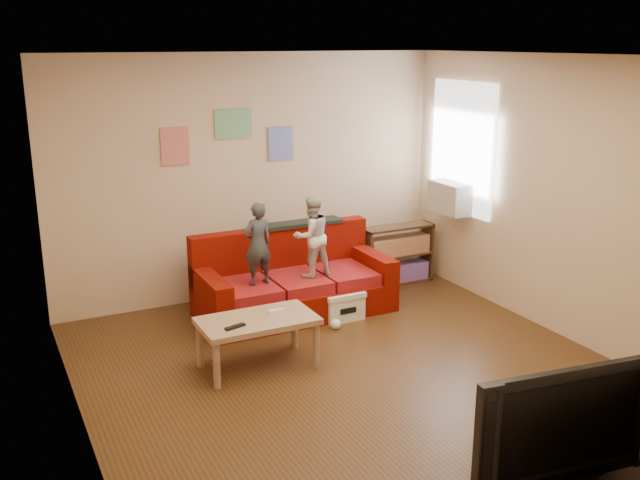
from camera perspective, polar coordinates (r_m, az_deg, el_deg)
name	(u,v)px	position (r m, az deg, el deg)	size (l,w,h in m)	color
room_shell	(364,228)	(5.77, 3.55, 0.95)	(4.52, 5.02, 2.72)	#4E3015
sofa	(292,284)	(7.63, -2.23, -3.56)	(2.04, 0.94, 0.90)	#720C03
child_a	(258,244)	(7.15, -5.01, -0.31)	(0.31, 0.20, 0.85)	#32393C
child_b	(312,236)	(7.38, -0.68, 0.33)	(0.42, 0.33, 0.87)	silver
coffee_table	(258,325)	(6.34, -5.02, -6.80)	(1.03, 0.56, 0.46)	tan
remote	(235,327)	(6.13, -6.81, -6.91)	(0.19, 0.05, 0.02)	black
game_controller	(276,311)	(6.42, -3.54, -5.69)	(0.14, 0.04, 0.03)	white
bookshelf	(397,258)	(8.55, 6.17, -1.41)	(0.88, 0.26, 0.71)	#432B18
window	(462,148)	(8.28, 11.29, 7.23)	(0.04, 1.08, 1.48)	white
ac_unit	(451,197)	(8.30, 10.42, 3.37)	(0.28, 0.55, 0.35)	#B7B2A3
artwork_left	(175,146)	(7.64, -11.52, 7.37)	(0.30, 0.01, 0.40)	#D87266
artwork_center	(233,124)	(7.80, -6.94, 9.22)	(0.42, 0.01, 0.32)	#72B27F
artwork_right	(281,144)	(8.04, -3.16, 7.69)	(0.30, 0.01, 0.38)	#727FCC
file_box	(341,304)	(7.48, 1.69, -5.16)	(0.43, 0.33, 0.30)	white
television	(557,415)	(4.26, 18.42, -13.16)	(1.17, 0.15, 0.68)	black
tissue	(336,324)	(7.24, 1.26, -6.74)	(0.11, 0.11, 0.11)	white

